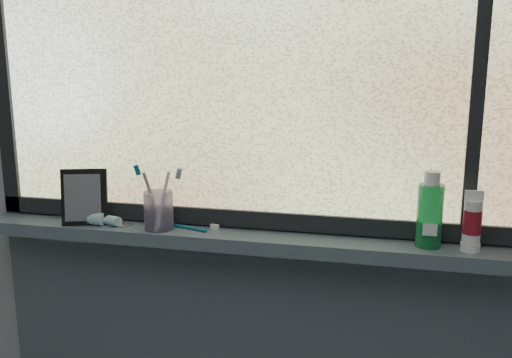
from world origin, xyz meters
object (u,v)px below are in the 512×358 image
(cream_tube, at_px, (472,219))
(vanity_mirror, at_px, (84,197))
(mouthwash_bottle, at_px, (430,209))
(toothbrush_cup, at_px, (159,210))

(cream_tube, bearing_deg, vanity_mirror, -179.46)
(mouthwash_bottle, distance_m, cream_tube, 0.11)
(vanity_mirror, height_order, mouthwash_bottle, mouthwash_bottle)
(toothbrush_cup, bearing_deg, mouthwash_bottle, 1.40)
(toothbrush_cup, xyz_separation_m, mouthwash_bottle, (0.75, 0.02, 0.05))
(vanity_mirror, bearing_deg, cream_tube, -16.50)
(cream_tube, bearing_deg, toothbrush_cup, -179.57)
(toothbrush_cup, xyz_separation_m, cream_tube, (0.86, 0.01, 0.03))
(toothbrush_cup, relative_size, mouthwash_bottle, 0.67)
(toothbrush_cup, height_order, cream_tube, cream_tube)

